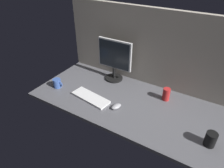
{
  "coord_description": "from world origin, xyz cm",
  "views": [
    {
      "loc": [
        57.33,
        -130.2,
        111.14
      ],
      "look_at": [
        -13.58,
        0.0,
        14.0
      ],
      "focal_mm": 32.27,
      "sensor_mm": 36.0,
      "label": 1
    }
  ],
  "objects": [
    {
      "name": "ground_plane",
      "position": [
        0.0,
        0.0,
        -1.5
      ],
      "size": [
        180.0,
        80.0,
        3.0
      ],
      "primitive_type": "cube",
      "color": "#515156"
    },
    {
      "name": "mug_red_plastic",
      "position": [
        23.76,
        18.19,
        5.76
      ],
      "size": [
        6.47,
        6.47,
        11.53
      ],
      "color": "red",
      "rests_on": "ground_plane"
    },
    {
      "name": "keyboard",
      "position": [
        -34.87,
        -15.72,
        1.0
      ],
      "size": [
        38.44,
        17.98,
        2.0
      ],
      "primitive_type": "cube",
      "rotation": [
        0.0,
        0.0,
        -0.14
      ],
      "color": "silver",
      "rests_on": "ground_plane"
    },
    {
      "name": "mug_ceramic_blue",
      "position": [
        -73.59,
        -17.39,
        4.43
      ],
      "size": [
        10.94,
        7.7,
        8.82
      ],
      "color": "#38569E",
      "rests_on": "ground_plane"
    },
    {
      "name": "mug_black_travel",
      "position": [
        66.06,
        -16.02,
        5.44
      ],
      "size": [
        7.64,
        7.64,
        10.89
      ],
      "color": "black",
      "rests_on": "ground_plane"
    },
    {
      "name": "mouse",
      "position": [
        -8.16,
        -15.26,
        1.7
      ],
      "size": [
        8.53,
        10.93,
        3.4
      ],
      "primitive_type": "ellipsoid",
      "rotation": [
        0.0,
        0.0,
        -0.35
      ],
      "color": "#99999E",
      "rests_on": "ground_plane"
    },
    {
      "name": "monitor",
      "position": [
        -33.94,
        25.11,
        22.9
      ],
      "size": [
        35.94,
        18.0,
        42.4
      ],
      "color": "black",
      "rests_on": "ground_plane"
    },
    {
      "name": "cubicle_wall_back",
      "position": [
        0.0,
        37.5,
        36.57
      ],
      "size": [
        180.0,
        5.0,
        73.14
      ],
      "color": "gray",
      "rests_on": "ground_plane"
    }
  ]
}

